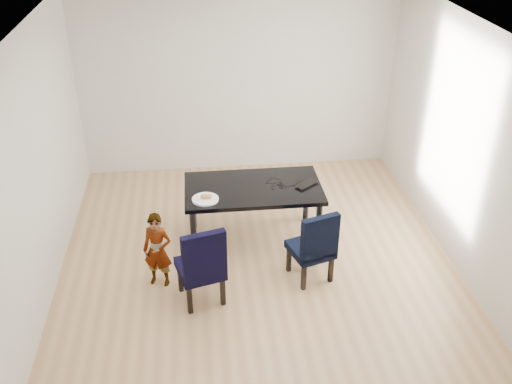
{
  "coord_description": "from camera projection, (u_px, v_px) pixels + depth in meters",
  "views": [
    {
      "loc": [
        -0.61,
        -5.27,
        4.03
      ],
      "look_at": [
        0.0,
        0.2,
        0.85
      ],
      "focal_mm": 40.0,
      "sensor_mm": 36.0,
      "label": 1
    }
  ],
  "objects": [
    {
      "name": "wall_back",
      "position": [
        238.0,
        81.0,
        8.09
      ],
      "size": [
        4.5,
        0.01,
        2.7
      ],
      "primitive_type": "cube",
      "color": "silver",
      "rests_on": "ground"
    },
    {
      "name": "dining_table",
      "position": [
        253.0,
        214.0,
        6.85
      ],
      "size": [
        1.6,
        0.9,
        0.75
      ],
      "primitive_type": "cube",
      "color": "black",
      "rests_on": "floor"
    },
    {
      "name": "chair_right",
      "position": [
        311.0,
        243.0,
        6.2
      ],
      "size": [
        0.54,
        0.55,
        0.89
      ],
      "primitive_type": "cube",
      "rotation": [
        0.0,
        0.0,
        0.31
      ],
      "color": "black",
      "rests_on": "floor"
    },
    {
      "name": "floor",
      "position": [
        258.0,
        264.0,
        6.61
      ],
      "size": [
        4.5,
        5.0,
        0.01
      ],
      "primitive_type": "cube",
      "color": "tan",
      "rests_on": "ground"
    },
    {
      "name": "cable_tangle",
      "position": [
        278.0,
        187.0,
        6.65
      ],
      "size": [
        0.19,
        0.19,
        0.01
      ],
      "primitive_type": "torus",
      "rotation": [
        0.0,
        0.0,
        0.23
      ],
      "color": "black",
      "rests_on": "dining_table"
    },
    {
      "name": "sandwich",
      "position": [
        206.0,
        196.0,
        6.38
      ],
      "size": [
        0.15,
        0.11,
        0.05
      ],
      "primitive_type": "ellipsoid",
      "rotation": [
        0.0,
        0.0,
        0.34
      ],
      "color": "#BF7F44",
      "rests_on": "plate"
    },
    {
      "name": "wall_front",
      "position": [
        301.0,
        329.0,
        3.78
      ],
      "size": [
        4.5,
        0.01,
        2.7
      ],
      "primitive_type": "cube",
      "color": "white",
      "rests_on": "ground"
    },
    {
      "name": "wall_right",
      "position": [
        465.0,
        150.0,
        6.15
      ],
      "size": [
        0.01,
        5.0,
        2.7
      ],
      "primitive_type": "cube",
      "color": "silver",
      "rests_on": "ground"
    },
    {
      "name": "chair_left",
      "position": [
        200.0,
        262.0,
        5.87
      ],
      "size": [
        0.55,
        0.57,
        0.94
      ],
      "primitive_type": "cube",
      "rotation": [
        0.0,
        0.0,
        0.26
      ],
      "color": "black",
      "rests_on": "floor"
    },
    {
      "name": "laptop",
      "position": [
        304.0,
        183.0,
        6.71
      ],
      "size": [
        0.35,
        0.33,
        0.02
      ],
      "primitive_type": "imported",
      "rotation": [
        0.0,
        0.0,
        3.78
      ],
      "color": "black",
      "rests_on": "dining_table"
    },
    {
      "name": "ceiling",
      "position": [
        258.0,
        29.0,
        5.25
      ],
      "size": [
        4.5,
        5.0,
        0.01
      ],
      "primitive_type": "cube",
      "color": "white",
      "rests_on": "wall_back"
    },
    {
      "name": "plate",
      "position": [
        205.0,
        199.0,
        6.4
      ],
      "size": [
        0.31,
        0.31,
        0.02
      ],
      "primitive_type": "cylinder",
      "rotation": [
        0.0,
        0.0,
        0.04
      ],
      "color": "white",
      "rests_on": "dining_table"
    },
    {
      "name": "wall_left",
      "position": [
        35.0,
        171.0,
        5.71
      ],
      "size": [
        0.01,
        5.0,
        2.7
      ],
      "primitive_type": "cube",
      "color": "white",
      "rests_on": "ground"
    },
    {
      "name": "child",
      "position": [
        158.0,
        250.0,
        6.1
      ],
      "size": [
        0.37,
        0.3,
        0.88
      ],
      "primitive_type": "imported",
      "rotation": [
        0.0,
        0.0,
        -0.3
      ],
      "color": "orange",
      "rests_on": "floor"
    }
  ]
}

